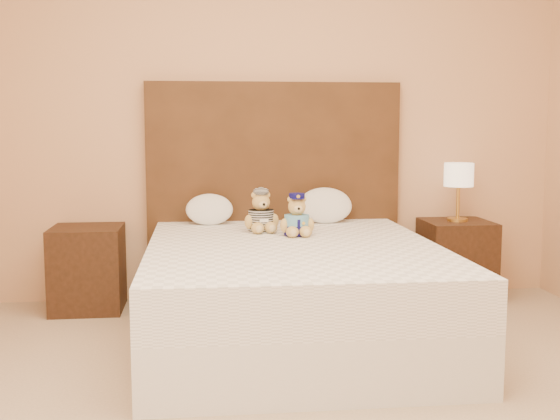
% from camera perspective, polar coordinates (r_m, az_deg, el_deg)
% --- Properties ---
extents(bed, '(1.60, 2.00, 0.55)m').
position_cam_1_polar(bed, '(3.96, 1.06, -6.71)').
color(bed, white).
rests_on(bed, ground).
extents(headboard, '(1.75, 0.08, 1.50)m').
position_cam_1_polar(headboard, '(4.88, -0.49, 1.54)').
color(headboard, '#4C2D17').
rests_on(headboard, ground).
extents(nightstand_left, '(0.45, 0.45, 0.55)m').
position_cam_1_polar(nightstand_left, '(4.77, -15.36, -4.61)').
color(nightstand_left, '#3B2012').
rests_on(nightstand_left, ground).
extents(nightstand_right, '(0.45, 0.45, 0.55)m').
position_cam_1_polar(nightstand_right, '(5.03, 14.12, -3.98)').
color(nightstand_right, '#3B2012').
rests_on(nightstand_right, ground).
extents(lamp, '(0.20, 0.20, 0.40)m').
position_cam_1_polar(lamp, '(4.95, 14.32, 2.55)').
color(lamp, gold).
rests_on(lamp, nightstand_right).
extents(teddy_police, '(0.23, 0.22, 0.25)m').
position_cam_1_polar(teddy_police, '(4.19, 1.38, -0.39)').
color(teddy_police, '#B28945').
rests_on(teddy_police, bed).
extents(teddy_prisoner, '(0.26, 0.26, 0.26)m').
position_cam_1_polar(teddy_prisoner, '(4.33, -1.55, -0.11)').
color(teddy_prisoner, '#B28945').
rests_on(teddy_prisoner, bed).
extents(pillow_left, '(0.31, 0.20, 0.22)m').
position_cam_1_polar(pillow_left, '(4.68, -5.76, 0.17)').
color(pillow_left, white).
rests_on(pillow_left, bed).
extents(pillow_right, '(0.37, 0.24, 0.26)m').
position_cam_1_polar(pillow_right, '(4.75, 3.70, 0.52)').
color(pillow_right, white).
rests_on(pillow_right, bed).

